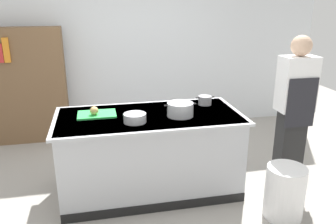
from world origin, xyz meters
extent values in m
plane|color=#9E9991|center=(0.00, 0.00, 0.00)|extent=(10.00, 10.00, 0.00)
cube|color=silver|center=(0.00, 2.10, 1.50)|extent=(6.40, 0.12, 3.00)
cube|color=#B7BABF|center=(0.00, 0.00, 0.45)|extent=(1.90, 0.90, 0.90)
cube|color=#B7BABF|center=(0.00, 0.00, 0.89)|extent=(1.98, 0.98, 0.03)
cube|color=black|center=(0.00, -0.46, 0.05)|extent=(1.90, 0.01, 0.10)
cube|color=green|center=(-0.54, 0.11, 0.91)|extent=(0.40, 0.28, 0.02)
sphere|color=tan|center=(-0.57, 0.07, 0.96)|extent=(0.09, 0.09, 0.09)
cylinder|color=#B7BABF|center=(0.32, -0.10, 0.97)|extent=(0.28, 0.28, 0.14)
cube|color=black|center=(0.16, -0.10, 1.02)|extent=(0.04, 0.02, 0.01)
cube|color=black|center=(0.47, -0.10, 1.02)|extent=(0.04, 0.02, 0.01)
cylinder|color=#99999E|center=(0.70, 0.23, 0.95)|extent=(0.15, 0.15, 0.10)
cube|color=black|center=(0.61, 0.23, 0.99)|extent=(0.04, 0.02, 0.01)
cube|color=black|center=(0.79, 0.23, 0.99)|extent=(0.04, 0.02, 0.01)
cylinder|color=#B7BABF|center=(-0.17, -0.19, 0.95)|extent=(0.23, 0.23, 0.09)
cylinder|color=white|center=(1.22, -0.77, 0.27)|extent=(0.38, 0.38, 0.54)
cube|color=#252525|center=(1.59, -0.18, 0.45)|extent=(0.28, 0.20, 0.90)
cube|color=white|center=(1.59, -0.18, 1.20)|extent=(0.38, 0.24, 0.60)
sphere|color=#D3AA8C|center=(1.59, -0.18, 1.61)|extent=(0.22, 0.22, 0.22)
cube|color=#232328|center=(1.59, -0.30, 1.02)|extent=(0.34, 0.02, 0.54)
cube|color=brown|center=(-1.53, 1.80, 0.85)|extent=(1.10, 0.28, 1.70)
cube|color=red|center=(-1.78, 1.64, 1.37)|extent=(0.06, 0.03, 0.26)
cube|color=orange|center=(-1.70, 1.64, 1.41)|extent=(0.08, 0.03, 0.34)
camera|label=1|loc=(-0.52, -3.38, 2.07)|focal=36.27mm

